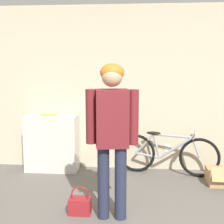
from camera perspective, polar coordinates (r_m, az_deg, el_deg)
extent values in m
cube|color=beige|center=(4.98, 4.08, 4.21)|extent=(8.00, 0.06, 2.60)
cube|color=white|center=(5.13, 10.14, -6.54)|extent=(0.08, 0.01, 0.12)
cube|color=beige|center=(5.09, -10.93, -5.60)|extent=(0.82, 0.36, 0.89)
cylinder|color=#23283D|center=(3.52, -1.57, -12.75)|extent=(0.13, 0.13, 0.82)
cylinder|color=#23283D|center=(3.50, 1.58, -12.85)|extent=(0.13, 0.13, 0.82)
cube|color=maroon|center=(3.31, 0.00, -1.17)|extent=(0.38, 0.29, 0.62)
cylinder|color=maroon|center=(3.33, -3.89, -0.84)|extent=(0.11, 0.11, 0.59)
cylinder|color=maroon|center=(3.29, 3.93, -0.96)|extent=(0.11, 0.11, 0.59)
sphere|color=tan|center=(3.26, 0.00, 6.55)|extent=(0.22, 0.22, 0.22)
ellipsoid|color=orange|center=(3.27, 0.03, 7.25)|extent=(0.26, 0.23, 0.19)
torus|color=black|center=(4.98, 4.41, -7.49)|extent=(0.60, 0.14, 0.61)
torus|color=black|center=(4.91, 15.71, -8.04)|extent=(0.60, 0.14, 0.61)
cylinder|color=#999EA3|center=(4.96, 6.52, -7.87)|extent=(0.37, 0.09, 0.08)
cylinder|color=#999EA3|center=(4.91, 5.99, -5.81)|extent=(0.30, 0.08, 0.34)
cylinder|color=#999EA3|center=(4.90, 8.13, -6.18)|extent=(0.13, 0.05, 0.37)
cylinder|color=#999EA3|center=(4.88, 11.54, -6.43)|extent=(0.51, 0.12, 0.38)
cylinder|color=#999EA3|center=(4.83, 11.03, -4.32)|extent=(0.58, 0.13, 0.05)
cylinder|color=#999EA3|center=(4.87, 15.10, -6.31)|extent=(0.15, 0.06, 0.32)
cylinder|color=#999EA3|center=(4.82, 14.73, -4.21)|extent=(0.07, 0.04, 0.08)
cylinder|color=#999EA3|center=(4.82, 14.98, -3.88)|extent=(0.10, 0.46, 0.02)
ellipsoid|color=black|center=(4.85, 7.61, -3.85)|extent=(0.23, 0.11, 0.05)
ellipsoid|color=#EAD64C|center=(4.98, -11.49, -0.48)|extent=(0.13, 0.04, 0.04)
ellipsoid|color=#EAD64C|center=(5.02, -12.39, -0.43)|extent=(0.12, 0.08, 0.03)
ellipsoid|color=#EAD64C|center=(4.97, -10.46, -0.46)|extent=(0.12, 0.08, 0.03)
sphere|color=brown|center=(5.05, -12.86, -0.40)|extent=(0.02, 0.02, 0.02)
cube|color=maroon|center=(3.74, -5.87, -16.72)|extent=(0.25, 0.16, 0.19)
torus|color=maroon|center=(3.68, -5.90, -14.80)|extent=(0.20, 0.02, 0.20)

